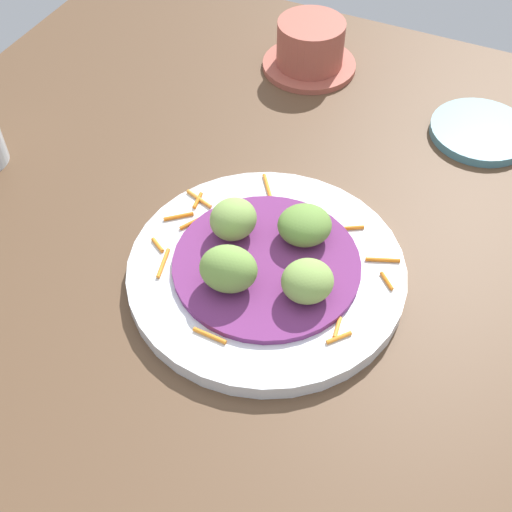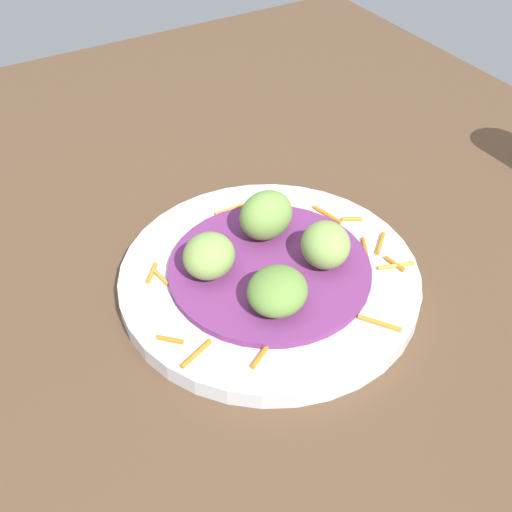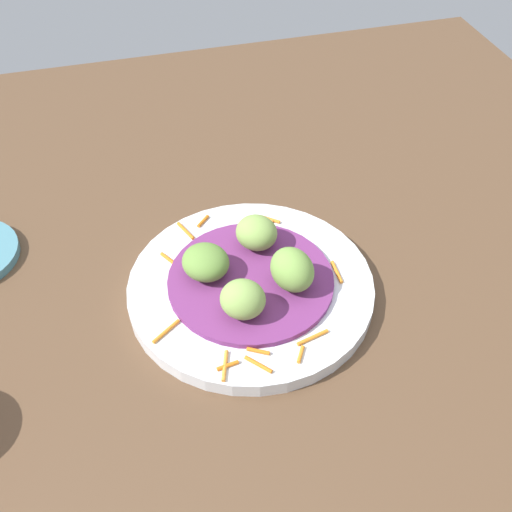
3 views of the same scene
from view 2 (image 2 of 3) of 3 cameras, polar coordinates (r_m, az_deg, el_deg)
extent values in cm
cube|color=brown|center=(61.25, -4.83, -2.61)|extent=(110.00, 110.00, 2.00)
cylinder|color=silver|center=(59.06, 1.20, -1.99)|extent=(27.52, 27.52, 1.71)
cylinder|color=#702D6B|center=(58.25, 1.21, -1.14)|extent=(18.50, 18.50, 0.67)
cylinder|color=orange|center=(58.79, -9.27, -1.50)|extent=(1.93, 2.17, 0.40)
cylinder|color=orange|center=(64.74, 8.56, 3.29)|extent=(1.95, 1.39, 0.40)
cylinder|color=orange|center=(65.28, -2.35, 4.16)|extent=(3.35, 0.51, 0.40)
cylinder|color=orange|center=(57.98, -8.28, -2.10)|extent=(0.70, 2.31, 0.40)
cylinder|color=orange|center=(60.15, 12.38, -0.83)|extent=(3.51, 1.50, 0.40)
cylinder|color=orange|center=(51.42, 0.40, -8.87)|extent=(2.51, 1.69, 0.40)
cylinder|color=orange|center=(52.98, -7.65, -7.38)|extent=(1.86, 1.82, 0.40)
cylinder|color=orange|center=(60.32, 12.24, -0.67)|extent=(0.72, 2.30, 0.40)
cylinder|color=orange|center=(51.78, -5.35, -8.65)|extent=(3.33, 1.62, 0.40)
cylinder|color=orange|center=(65.13, 6.26, 3.80)|extent=(1.26, 3.64, 0.40)
cylinder|color=orange|center=(61.64, 9.63, 0.86)|extent=(1.52, 2.24, 0.40)
cylinder|color=orange|center=(62.25, 11.00, 1.11)|extent=(2.66, 2.36, 0.40)
cylinder|color=orange|center=(54.70, 10.97, -5.89)|extent=(2.48, 3.25, 0.40)
ellipsoid|color=olive|center=(53.23, 1.91, -3.12)|extent=(7.25, 7.14, 3.50)
ellipsoid|color=#84A851|center=(57.38, 6.21, 0.99)|extent=(6.23, 6.36, 4.13)
ellipsoid|color=#759E47|center=(60.34, 0.66, 3.90)|extent=(6.35, 5.62, 4.59)
ellipsoid|color=#84A851|center=(56.45, -3.80, 0.17)|extent=(6.67, 6.62, 3.84)
camera|label=1|loc=(0.77, -37.90, 44.42)|focal=48.02mm
camera|label=3|loc=(0.74, 53.75, 37.80)|focal=43.71mm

